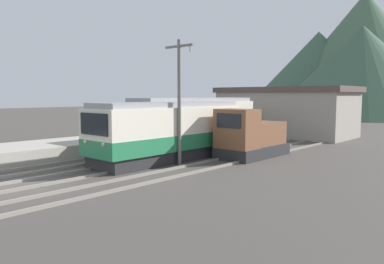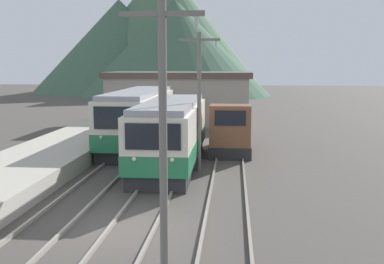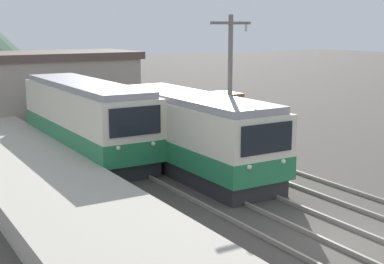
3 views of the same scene
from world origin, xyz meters
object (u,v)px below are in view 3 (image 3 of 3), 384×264
(commuter_train_center, at_px, (191,136))
(shunting_locomotive, at_px, (201,124))
(catenary_mast_mid, at_px, (230,87))
(commuter_train_left, at_px, (86,121))

(commuter_train_center, relative_size, shunting_locomotive, 2.02)
(commuter_train_center, bearing_deg, catenary_mast_mid, -25.72)
(shunting_locomotive, relative_size, catenary_mast_mid, 0.76)
(commuter_train_left, bearing_deg, shunting_locomotive, -13.54)
(commuter_train_center, bearing_deg, shunting_locomotive, 53.17)
(catenary_mast_mid, bearing_deg, shunting_locomotive, 72.50)
(catenary_mast_mid, bearing_deg, commuter_train_left, 125.11)
(commuter_train_center, relative_size, catenary_mast_mid, 1.53)
(commuter_train_center, xyz_separation_m, catenary_mast_mid, (1.51, -0.73, 2.10))
(commuter_train_left, height_order, shunting_locomotive, commuter_train_left)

